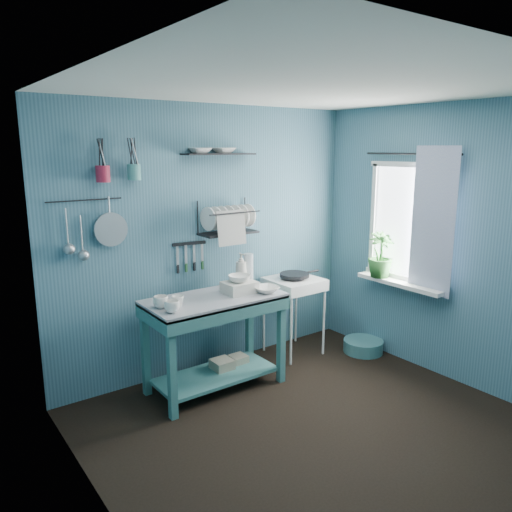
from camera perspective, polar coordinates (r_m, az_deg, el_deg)
floor at (r=4.07m, az=6.88°, el=-19.00°), size 3.20×3.20×0.00m
ceiling at (r=3.50m, az=7.99°, el=18.61°), size 3.20×3.20×0.00m
wall_back at (r=4.76m, az=-5.12°, el=1.86°), size 3.20×0.00×3.20m
wall_left at (r=2.78m, az=-17.52°, el=-6.32°), size 0.00×3.00×3.00m
wall_right at (r=4.81m, az=21.39°, el=1.16°), size 0.00×3.00×3.00m
work_counter at (r=4.47m, az=-4.70°, el=-9.88°), size 1.26×0.75×0.85m
mug_left at (r=3.96m, az=-9.55°, el=-5.72°), size 0.12×0.12×0.10m
mug_mid at (r=4.09m, az=-8.93°, el=-5.15°), size 0.14×0.14×0.09m
mug_right at (r=4.09m, az=-10.82°, el=-5.19°), size 0.17×0.17×0.10m
wash_tub at (r=4.43m, az=-1.91°, el=-3.59°), size 0.28×0.22×0.10m
tub_bowl at (r=4.41m, az=-1.91°, el=-2.58°), size 0.20×0.19×0.06m
soap_bottle at (r=4.67m, az=-1.71°, el=-1.48°), size 0.11×0.12×0.30m
water_bottle at (r=4.75m, az=-0.85°, el=-1.38°), size 0.09×0.09×0.28m
counter_bowl at (r=4.45m, az=1.18°, el=-3.84°), size 0.22×0.22×0.05m
hotplate_stand at (r=5.22m, az=4.33°, el=-6.84°), size 0.59×0.59×0.80m
frying_pan at (r=5.09m, az=4.40°, el=-2.18°), size 0.30×0.30×0.03m
knife_strip at (r=4.61m, az=-7.65°, el=1.43°), size 0.32×0.06×0.03m
dish_rack at (r=4.67m, az=-3.18°, el=4.46°), size 0.56×0.27×0.32m
upper_shelf at (r=4.61m, az=-4.25°, el=11.54°), size 0.70×0.19×0.01m
shelf_bowl_left at (r=4.51m, az=-6.39°, el=11.03°), size 0.21×0.21×0.05m
shelf_bowl_right at (r=4.64m, az=-3.70°, el=11.81°), size 0.21×0.21×0.05m
utensil_cup_magenta at (r=4.17m, az=-17.09°, el=8.96°), size 0.11×0.11×0.13m
utensil_cup_teal at (r=4.26m, az=-13.78°, el=9.29°), size 0.11×0.11×0.13m
colander at (r=4.26m, az=-16.26°, el=2.93°), size 0.28×0.03×0.28m
ladle_outer at (r=4.16m, az=-20.82°, el=3.08°), size 0.01×0.01×0.30m
ladle_inner at (r=4.20m, az=-19.34°, el=2.38°), size 0.01×0.01×0.30m
hook_rail at (r=4.19m, az=-19.00°, el=6.05°), size 0.60×0.01×0.01m
window_glass at (r=5.02m, az=17.12°, el=3.65°), size 0.00×1.10×1.10m
windowsill at (r=5.07m, az=16.12°, el=-3.02°), size 0.16×0.95×0.04m
curtain at (r=4.79m, az=19.55°, el=3.70°), size 0.00×1.35×1.35m
curtain_rod at (r=4.94m, az=17.28°, el=11.09°), size 0.02×1.05×0.02m
potted_plant at (r=5.14m, az=14.04°, el=0.14°), size 0.33×0.33×0.45m
storage_tin_large at (r=4.68m, az=-3.89°, el=-12.98°), size 0.18×0.18×0.22m
storage_tin_small at (r=4.81m, az=-2.02°, el=-12.38°), size 0.15×0.15×0.20m
floor_basin at (r=5.45m, az=12.16°, el=-10.00°), size 0.41×0.41×0.13m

